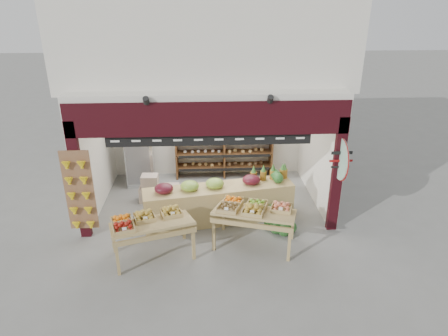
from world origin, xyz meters
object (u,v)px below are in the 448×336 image
mid_counter (219,202)px  refrigerator (139,151)px  display_table_right (252,209)px  cardboard_stack (159,191)px  display_table_left (145,222)px  back_shelving (224,141)px  watermelon_pile (280,221)px

mid_counter → refrigerator: bearing=134.1°
mid_counter → display_table_right: bearing=-56.9°
refrigerator → cardboard_stack: (0.59, -1.10, -0.70)m
mid_counter → display_table_right: (0.65, -1.00, 0.35)m
refrigerator → display_table_left: (0.59, -3.49, -0.19)m
back_shelving → cardboard_stack: back_shelving is taller
cardboard_stack → display_table_left: size_ratio=0.56×
back_shelving → watermelon_pile: bearing=-70.0°
mid_counter → display_table_left: bearing=-138.9°
watermelon_pile → display_table_right: bearing=-145.1°
display_table_left → display_table_right: 2.18m
watermelon_pile → back_shelving: bearing=110.0°
mid_counter → watermelon_pile: 1.47m
back_shelving → display_table_right: bearing=-83.6°
mid_counter → display_table_right: 1.24m
back_shelving → mid_counter: back_shelving is taller
mid_counter → display_table_left: mid_counter is taller
mid_counter → display_table_left: size_ratio=1.97×
back_shelving → cardboard_stack: bearing=-140.9°
cardboard_stack → refrigerator: bearing=118.4°
back_shelving → display_table_left: 4.23m
refrigerator → watermelon_pile: size_ratio=2.62×
display_table_right → display_table_left: bearing=-171.6°
cardboard_stack → watermelon_pile: bearing=-28.9°
display_table_right → cardboard_stack: bearing=136.1°
cardboard_stack → display_table_right: bearing=-43.9°
back_shelving → mid_counter: 2.60m
refrigerator → mid_counter: (2.10, -2.17, -0.49)m
refrigerator → cardboard_stack: bearing=-66.0°
refrigerator → display_table_right: size_ratio=1.03×
refrigerator → back_shelving: bearing=3.8°
cardboard_stack → mid_counter: 1.87m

